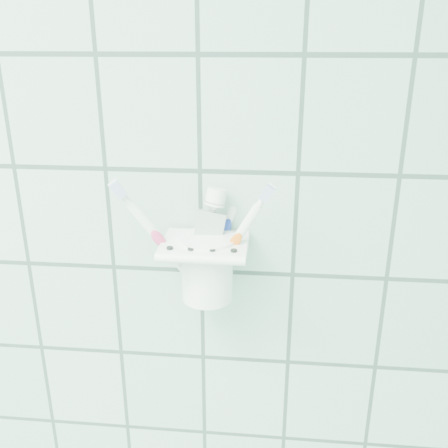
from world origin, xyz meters
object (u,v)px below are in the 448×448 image
toothbrush_orange (202,228)px  toothbrush_blue (200,229)px  toothbrush_pink (200,224)px  cup (207,265)px  holder_bracket (205,246)px  toothpaste_tube (196,235)px

toothbrush_orange → toothbrush_blue: bearing=-98.7°
toothbrush_pink → cup: bearing=-42.8°
holder_bracket → cup: (0.00, 0.00, -0.03)m
holder_bracket → toothbrush_orange: (-0.00, 0.01, 0.02)m
toothbrush_orange → toothbrush_pink: bearing=-167.8°
toothbrush_blue → toothbrush_orange: same height
toothbrush_blue → toothbrush_orange: size_ratio=1.01×
cup → toothpaste_tube: toothpaste_tube is taller
holder_bracket → toothpaste_tube: size_ratio=0.73×
toothbrush_blue → toothbrush_pink: bearing=94.7°
toothpaste_tube → cup: bearing=-5.8°
cup → toothbrush_pink: toothbrush_pink is taller
holder_bracket → toothpaste_tube: toothpaste_tube is taller
cup → holder_bracket: bearing=-122.6°
toothbrush_blue → toothpaste_tube: size_ratio=1.17×
holder_bracket → toothbrush_blue: size_ratio=0.63×
toothbrush_pink → toothbrush_blue: (0.00, -0.01, -0.00)m
holder_bracket → toothbrush_pink: (-0.01, 0.01, 0.03)m
cup → toothbrush_orange: (-0.01, 0.00, 0.05)m
toothbrush_pink → toothbrush_orange: (0.00, 0.00, -0.00)m
holder_bracket → toothbrush_blue: bearing=-173.0°
toothbrush_pink → toothbrush_orange: toothbrush_pink is taller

